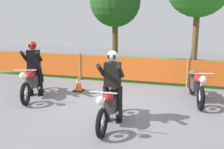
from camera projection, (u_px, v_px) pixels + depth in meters
The scene contains 10 objects.
ground at pixel (107, 110), 7.10m from camera, with size 24.00×24.00×0.02m, color slate.
grass_verge at pixel (144, 67), 12.65m from camera, with size 24.00×6.11×0.01m, color #427A33.
barrier_fence at pixel (131, 69), 9.67m from camera, with size 11.99×0.08×1.05m.
tree_leftmost at pixel (115, 2), 12.66m from camera, with size 2.41×2.41×4.25m.
motorcycle_lead at pixel (33, 82), 8.05m from camera, with size 0.81×2.06×1.00m.
motorcycle_trailing at pixel (110, 105), 6.07m from camera, with size 0.59×2.02×0.96m.
motorcycle_third at pixel (196, 86), 7.67m from camera, with size 0.62×2.07×0.99m.
rider_lead at pixel (34, 65), 8.17m from camera, with size 0.65×0.76×1.69m.
rider_trailing at pixel (113, 82), 6.17m from camera, with size 0.56×0.68×1.69m.
traffic_cone at pixel (79, 83), 8.78m from camera, with size 0.32×0.32×0.53m.
Camera 1 is at (1.99, -6.40, 2.52)m, focal length 42.90 mm.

